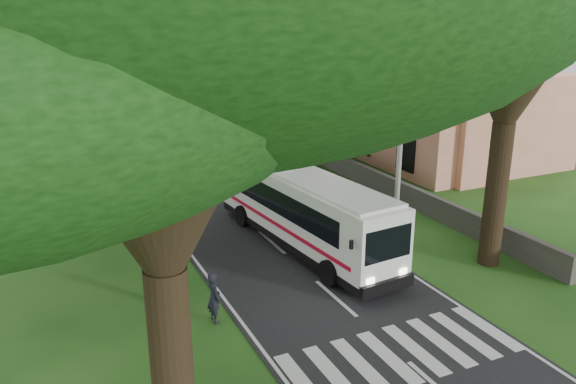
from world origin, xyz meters
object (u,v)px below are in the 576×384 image
pole_near (400,153)px  pole_far (176,73)px  coach_bus (302,207)px  pedestrian (214,297)px  pole_mid (243,97)px  distant_car_a (127,116)px  church (412,85)px  distant_car_c (138,96)px

pole_near → pole_far: 40.00m
coach_bus → pedestrian: size_ratio=6.47×
pole_mid → pedestrian: (-10.09, -23.62, -3.26)m
pole_near → coach_bus: pole_near is taller
pole_far → coach_bus: (-4.38, -38.90, -2.32)m
pole_mid → pole_far: bearing=90.0°
pole_near → distant_car_a: (-6.30, 34.98, -3.40)m
distant_car_a → pole_mid: bearing=99.0°
pole_near → pole_far: size_ratio=1.00×
pole_near → church: bearing=51.5°
church → distant_car_c: 37.56m
pedestrian → distant_car_c: bearing=-15.1°
church → distant_car_c: (-14.86, 34.23, -4.27)m
pole_mid → distant_car_c: pole_mid is taller
distant_car_c → pole_mid: bearing=114.0°
distant_car_a → coach_bus: bearing=79.4°
coach_bus → pole_mid: bearing=71.3°
church → pedestrian: size_ratio=13.04×
pole_far → distant_car_c: 10.69m
church → distant_car_a: size_ratio=5.45×
coach_bus → pole_far: bearing=77.9°
pole_mid → distant_car_c: bearing=94.8°
distant_car_c → pedestrian: (-7.59, -53.39, 0.28)m
pole_far → coach_bus: pole_far is taller
church → pole_mid: church is taller
church → distant_car_a: church is taller
church → distant_car_c: size_ratio=5.69×
pedestrian → coach_bus: bearing=-57.5°
church → coach_bus: (-16.74, -14.44, -3.05)m
coach_bus → distant_car_a: (-1.92, 33.87, -1.08)m
distant_car_a → pedestrian: (-3.79, -38.59, 0.14)m
pole_mid → coach_bus: size_ratio=0.67×
pole_near → distant_car_c: size_ratio=1.90×
pole_mid → coach_bus: bearing=-103.0°
church → coach_bus: size_ratio=2.01×
pedestrian → pole_mid: bearing=-30.2°
pole_mid → distant_car_a: size_ratio=1.82×
pedestrian → pole_near: bearing=-77.3°
pole_near → pole_mid: 20.00m
pole_far → distant_car_a: (-6.30, -5.02, -3.40)m
coach_bus → distant_car_c: bearing=82.1°
pole_far → distant_car_a: pole_far is taller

